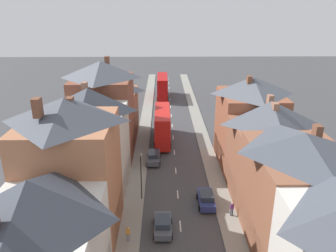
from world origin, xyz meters
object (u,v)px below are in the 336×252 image
object	(u,v)px
double_decker_bus_mid_street	(162,125)
car_parked_right_a	(163,225)
street_lamp	(141,174)
car_parked_left_a	(154,157)
double_decker_bus_lead	(162,86)
pedestrian_near_right	(128,233)
pedestrian_mid_left	(232,208)
car_near_blue	(206,199)

from	to	relation	value
double_decker_bus_mid_street	car_parked_right_a	distance (m)	23.48
street_lamp	car_parked_left_a	bearing A→B (deg)	83.24
double_decker_bus_lead	car_parked_right_a	distance (m)	50.87
car_parked_left_a	car_parked_right_a	world-z (taller)	car_parked_left_a
car_parked_left_a	pedestrian_near_right	bearing A→B (deg)	-96.67
pedestrian_mid_left	double_decker_bus_lead	bearing A→B (deg)	98.66
car_near_blue	car_parked_left_a	size ratio (longest dim) A/B	0.88
car_parked_left_a	car_parked_right_a	size ratio (longest dim) A/B	1.17
car_parked_left_a	pedestrian_mid_left	size ratio (longest dim) A/B	2.84
double_decker_bus_mid_street	car_near_blue	bearing A→B (deg)	-75.39
car_parked_right_a	pedestrian_mid_left	bearing A→B (deg)	17.72
street_lamp	pedestrian_mid_left	bearing A→B (deg)	-19.89
car_near_blue	car_parked_right_a	bearing A→B (deg)	-137.04
car_near_blue	pedestrian_mid_left	world-z (taller)	pedestrian_mid_left
car_near_blue	car_parked_right_a	world-z (taller)	car_near_blue
pedestrian_mid_left	car_parked_right_a	bearing A→B (deg)	-162.28
double_decker_bus_lead	car_parked_left_a	world-z (taller)	double_decker_bus_lead
pedestrian_near_right	double_decker_bus_lead	bearing A→B (deg)	86.40
car_parked_right_a	street_lamp	size ratio (longest dim) A/B	0.71
double_decker_bus_mid_street	car_parked_right_a	bearing A→B (deg)	-89.98
double_decker_bus_lead	pedestrian_mid_left	size ratio (longest dim) A/B	6.71
car_parked_right_a	car_parked_left_a	bearing A→B (deg)	94.76
car_near_blue	pedestrian_near_right	size ratio (longest dim) A/B	2.49
double_decker_bus_lead	street_lamp	bearing A→B (deg)	-93.11
double_decker_bus_lead	pedestrian_near_right	world-z (taller)	double_decker_bus_lead
car_parked_right_a	double_decker_bus_mid_street	bearing A→B (deg)	90.02
car_near_blue	street_lamp	world-z (taller)	street_lamp
car_parked_right_a	pedestrian_mid_left	distance (m)	7.75
pedestrian_mid_left	car_parked_left_a	bearing A→B (deg)	123.20
car_parked_right_a	pedestrian_near_right	world-z (taller)	pedestrian_near_right
car_parked_right_a	pedestrian_mid_left	xyz separation A→B (m)	(7.38, 2.36, 0.24)
pedestrian_near_right	car_parked_left_a	bearing A→B (deg)	83.33
double_decker_bus_mid_street	double_decker_bus_lead	bearing A→B (deg)	90.00
car_parked_right_a	car_near_blue	bearing A→B (deg)	42.96
pedestrian_mid_left	street_lamp	world-z (taller)	street_lamp
double_decker_bus_lead	pedestrian_near_right	bearing A→B (deg)	-93.60
pedestrian_mid_left	street_lamp	bearing A→B (deg)	160.11
pedestrian_mid_left	street_lamp	size ratio (longest dim) A/B	0.29
double_decker_bus_lead	pedestrian_mid_left	distance (m)	49.07
double_decker_bus_mid_street	car_parked_right_a	size ratio (longest dim) A/B	2.77
car_parked_left_a	pedestrian_near_right	xyz separation A→B (m)	(-2.00, -17.14, 0.21)
car_parked_left_a	double_decker_bus_mid_street	bearing A→B (deg)	80.58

